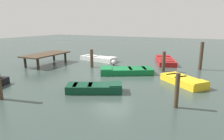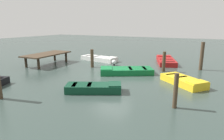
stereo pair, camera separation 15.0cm
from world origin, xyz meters
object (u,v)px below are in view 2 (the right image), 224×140
at_px(rowboat_green, 126,71).
at_px(rowboat_dark_green, 94,88).
at_px(mooring_piling_mid_left, 164,62).
at_px(rowboat_red, 166,61).
at_px(rowboat_white, 99,58).
at_px(mooring_piling_far_left, 176,91).
at_px(marker_buoy, 114,62).
at_px(rowboat_yellow, 183,81).
at_px(mooring_piling_far_right, 202,56).
at_px(mooring_piling_near_left, 92,58).
at_px(dock_segment, 47,55).

height_order(rowboat_green, rowboat_dark_green, same).
bearing_deg(mooring_piling_mid_left, rowboat_red, 8.96).
relative_size(rowboat_white, mooring_piling_far_left, 2.53).
height_order(rowboat_dark_green, marker_buoy, marker_buoy).
height_order(rowboat_yellow, mooring_piling_far_right, mooring_piling_far_right).
distance_m(mooring_piling_far_right, mooring_piling_near_left, 8.49).
xyz_separation_m(rowboat_green, mooring_piling_mid_left, (1.87, -2.23, 0.53)).
distance_m(rowboat_red, rowboat_green, 5.51).
bearing_deg(rowboat_yellow, marker_buoy, -166.13).
xyz_separation_m(dock_segment, mooring_piling_far_right, (3.76, -12.07, 0.24)).
bearing_deg(rowboat_green, rowboat_dark_green, 60.16).
relative_size(rowboat_white, rowboat_yellow, 1.33).
bearing_deg(dock_segment, rowboat_white, -43.55).
relative_size(rowboat_yellow, marker_buoy, 5.95).
distance_m(rowboat_yellow, mooring_piling_far_left, 3.64).
height_order(rowboat_white, mooring_piling_near_left, mooring_piling_near_left).
relative_size(dock_segment, rowboat_white, 1.13).
xyz_separation_m(rowboat_green, marker_buoy, (2.16, 2.01, 0.07)).
distance_m(rowboat_dark_green, mooring_piling_near_left, 5.95).
distance_m(rowboat_dark_green, marker_buoy, 6.71).
relative_size(dock_segment, mooring_piling_far_left, 2.86).
bearing_deg(mooring_piling_far_right, mooring_piling_mid_left, 126.88).
bearing_deg(rowboat_yellow, rowboat_red, 150.75).
distance_m(rowboat_white, rowboat_red, 6.21).
relative_size(rowboat_dark_green, mooring_piling_mid_left, 2.01).
distance_m(mooring_piling_near_left, marker_buoy, 1.98).
bearing_deg(mooring_piling_far_left, rowboat_green, 42.90).
bearing_deg(marker_buoy, dock_segment, 112.47).
bearing_deg(rowboat_red, marker_buoy, 110.87).
xyz_separation_m(rowboat_red, mooring_piling_far_right, (-1.55, -2.96, 0.85)).
bearing_deg(rowboat_red, rowboat_white, 87.81).
bearing_deg(mooring_piling_far_right, mooring_piling_near_left, 110.57).
relative_size(rowboat_red, mooring_piling_far_right, 1.93).
distance_m(rowboat_green, mooring_piling_far_left, 6.02).
bearing_deg(mooring_piling_far_right, rowboat_white, 91.41).
bearing_deg(mooring_piling_far_left, mooring_piling_near_left, 55.30).
bearing_deg(marker_buoy, rowboat_yellow, -116.33).
relative_size(rowboat_red, mooring_piling_mid_left, 2.77).
bearing_deg(mooring_piling_near_left, mooring_piling_far_right, -69.43).
bearing_deg(dock_segment, marker_buoy, -69.34).
bearing_deg(mooring_piling_far_right, rowboat_green, 128.34).
distance_m(rowboat_dark_green, mooring_piling_far_right, 9.23).
bearing_deg(rowboat_white, rowboat_green, -30.66).
distance_m(mooring_piling_far_left, marker_buoy, 8.96).
xyz_separation_m(mooring_piling_far_left, mooring_piling_far_right, (8.08, -0.58, 0.32)).
bearing_deg(mooring_piling_near_left, marker_buoy, -41.03).
xyz_separation_m(rowboat_dark_green, marker_buoy, (6.40, 2.01, 0.07)).
bearing_deg(rowboat_yellow, mooring_piling_near_left, -151.50).
height_order(rowboat_red, rowboat_dark_green, same).
bearing_deg(rowboat_green, rowboat_yellow, 138.81).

